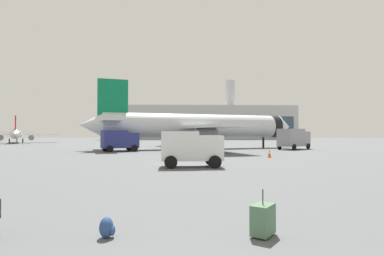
% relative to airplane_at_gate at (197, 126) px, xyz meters
% --- Properties ---
extents(airplane_at_gate, '(35.07, 32.01, 10.50)m').
position_rel_airplane_at_gate_xyz_m(airplane_at_gate, '(0.00, 0.00, 0.00)').
color(airplane_at_gate, silver).
rests_on(airplane_at_gate, ground).
extents(airplane_taxiing, '(20.24, 22.00, 6.87)m').
position_rel_airplane_at_gate_xyz_m(airplane_taxiing, '(-46.72, 35.86, -1.26)').
color(airplane_taxiing, white).
rests_on(airplane_taxiing, ground).
extents(service_truck, '(5.27, 4.19, 2.90)m').
position_rel_airplane_at_gate_xyz_m(service_truck, '(-11.08, -7.14, -2.05)').
color(service_truck, navy).
rests_on(service_truck, ground).
extents(fuel_truck, '(6.15, 5.68, 3.20)m').
position_rel_airplane_at_gate_xyz_m(fuel_truck, '(14.96, -2.13, -1.88)').
color(fuel_truck, gray).
rests_on(fuel_truck, ground).
extents(cargo_van, '(4.48, 2.48, 2.60)m').
position_rel_airplane_at_gate_xyz_m(cargo_van, '(-2.05, -27.75, -2.21)').
color(cargo_van, white).
rests_on(cargo_van, ground).
extents(safety_cone_near, '(0.44, 0.44, 0.68)m').
position_rel_airplane_at_gate_xyz_m(safety_cone_near, '(-12.31, -7.71, -3.32)').
color(safety_cone_near, '#F2590C').
rests_on(safety_cone_near, ground).
extents(safety_cone_mid, '(0.44, 0.44, 0.83)m').
position_rel_airplane_at_gate_xyz_m(safety_cone_mid, '(6.30, -18.84, -3.25)').
color(safety_cone_mid, '#F2590C').
rests_on(safety_cone_mid, ground).
extents(safety_cone_far, '(0.44, 0.44, 0.66)m').
position_rel_airplane_at_gate_xyz_m(safety_cone_far, '(3.01, 3.96, -3.33)').
color(safety_cone_far, '#F2590C').
rests_on(safety_cone_far, ground).
extents(rolling_suitcase, '(0.70, 0.75, 1.10)m').
position_rel_airplane_at_gate_xyz_m(rolling_suitcase, '(-0.93, -43.29, -3.27)').
color(rolling_suitcase, '#476B4C').
rests_on(rolling_suitcase, ground).
extents(traveller_backpack, '(0.36, 0.40, 0.48)m').
position_rel_airplane_at_gate_xyz_m(traveller_backpack, '(-4.56, -43.26, -3.42)').
color(traveller_backpack, navy).
rests_on(traveller_backpack, ground).
extents(terminal_building, '(82.71, 20.14, 26.56)m').
position_rel_airplane_at_gate_xyz_m(terminal_building, '(6.30, 90.59, 3.75)').
color(terminal_building, '#B2B2B7').
rests_on(terminal_building, ground).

